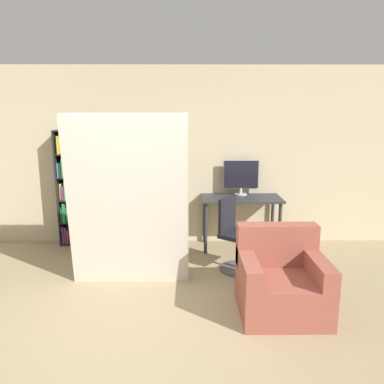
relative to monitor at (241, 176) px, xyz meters
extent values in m
plane|color=#9E8966|center=(-1.28, -2.56, -1.07)|extent=(16.00, 16.00, 0.00)
cube|color=#C6B793|center=(-1.28, 0.14, 0.28)|extent=(8.00, 0.06, 2.70)
cube|color=#2D2D33|center=(-0.02, -0.19, -0.31)|extent=(1.19, 0.60, 0.03)
cylinder|color=#2D2D33|center=(-0.55, -0.43, -0.70)|extent=(0.05, 0.05, 0.75)
cylinder|color=#2D2D33|center=(0.52, -0.43, -0.70)|extent=(0.05, 0.05, 0.75)
cylinder|color=#2D2D33|center=(-0.55, 0.05, -0.70)|extent=(0.05, 0.05, 0.75)
cylinder|color=#2D2D33|center=(0.52, 0.05, -0.70)|extent=(0.05, 0.05, 0.75)
cylinder|color=#B7B7BC|center=(0.00, 0.00, -0.28)|extent=(0.19, 0.19, 0.02)
cylinder|color=#B7B7BC|center=(0.00, 0.00, -0.23)|extent=(0.04, 0.04, 0.09)
cube|color=#B7B7BC|center=(0.00, 0.00, 0.02)|extent=(0.54, 0.02, 0.44)
cube|color=black|center=(0.00, 0.00, 0.02)|extent=(0.52, 0.03, 0.42)
cylinder|color=#4C4C51|center=(-0.13, -1.04, -1.06)|extent=(0.52, 0.52, 0.03)
cylinder|color=#4C4C51|center=(-0.13, -1.04, -0.83)|extent=(0.05, 0.05, 0.42)
cube|color=black|center=(-0.13, -1.04, -0.60)|extent=(0.61, 0.61, 0.05)
cube|color=black|center=(-0.30, -0.92, -0.35)|extent=(0.26, 0.35, 0.45)
cube|color=black|center=(-2.77, -0.02, -0.19)|extent=(0.02, 0.26, 1.76)
cube|color=black|center=(-2.09, -0.02, -0.19)|extent=(0.02, 0.26, 1.76)
cube|color=black|center=(-2.43, 0.10, -0.19)|extent=(0.69, 0.02, 1.76)
cube|color=black|center=(-2.43, -0.02, -1.06)|extent=(0.66, 0.22, 0.02)
cube|color=black|center=(-2.43, -0.02, -0.71)|extent=(0.66, 0.22, 0.02)
cube|color=black|center=(-2.43, -0.02, -0.37)|extent=(0.66, 0.22, 0.02)
cube|color=black|center=(-2.43, -0.02, -0.02)|extent=(0.66, 0.22, 0.02)
cube|color=black|center=(-2.43, -0.02, 0.33)|extent=(0.66, 0.22, 0.02)
cube|color=black|center=(-2.43, -0.02, 0.68)|extent=(0.66, 0.22, 0.02)
cube|color=#7A2D84|center=(-2.74, -0.02, -0.92)|extent=(0.03, 0.16, 0.27)
cube|color=#7A2D84|center=(-2.70, -0.01, -0.93)|extent=(0.02, 0.16, 0.26)
cube|color=brown|center=(-2.67, -0.02, -0.95)|extent=(0.02, 0.14, 0.21)
cube|color=red|center=(-2.63, -0.03, -0.95)|extent=(0.03, 0.13, 0.21)
cube|color=orange|center=(-2.60, -0.05, -0.94)|extent=(0.03, 0.12, 0.22)
cube|color=silver|center=(-2.56, -0.01, -0.92)|extent=(0.03, 0.18, 0.28)
cube|color=#287A38|center=(-2.74, -0.01, -0.59)|extent=(0.02, 0.19, 0.23)
cube|color=#287A38|center=(-2.70, -0.03, -0.56)|extent=(0.04, 0.16, 0.29)
cube|color=#287A38|center=(-2.66, 0.01, -0.60)|extent=(0.03, 0.17, 0.21)
cube|color=#7A2D84|center=(-2.63, 0.02, -0.58)|extent=(0.04, 0.14, 0.25)
cube|color=brown|center=(-2.59, 0.00, -0.59)|extent=(0.02, 0.19, 0.24)
cube|color=gold|center=(-2.73, 0.01, -0.23)|extent=(0.03, 0.17, 0.25)
cube|color=#7A2D84|center=(-2.69, -0.02, -0.25)|extent=(0.03, 0.14, 0.21)
cube|color=teal|center=(-2.65, -0.03, -0.22)|extent=(0.04, 0.16, 0.28)
cube|color=#1E4C9E|center=(-2.62, -0.02, -0.24)|extent=(0.02, 0.17, 0.24)
cube|color=#287A38|center=(-2.60, -0.04, -0.24)|extent=(0.02, 0.15, 0.23)
cube|color=#1E4C9E|center=(-2.57, 0.00, -0.23)|extent=(0.03, 0.12, 0.26)
cube|color=teal|center=(-2.74, -0.04, 0.10)|extent=(0.02, 0.16, 0.21)
cube|color=#232328|center=(-2.71, -0.03, 0.10)|extent=(0.03, 0.17, 0.22)
cube|color=#287A38|center=(-2.67, -0.03, 0.13)|extent=(0.04, 0.16, 0.28)
cube|color=orange|center=(-2.63, 0.03, 0.10)|extent=(0.02, 0.12, 0.22)
cube|color=orange|center=(-2.60, -0.06, 0.10)|extent=(0.03, 0.13, 0.21)
cube|color=#1E4C9E|center=(-2.56, -0.02, 0.12)|extent=(0.03, 0.18, 0.25)
cube|color=gold|center=(-2.52, -0.04, 0.13)|extent=(0.04, 0.14, 0.28)
cube|color=#287A38|center=(-2.74, 0.00, 0.44)|extent=(0.02, 0.17, 0.20)
cube|color=gold|center=(-2.71, -0.04, 0.47)|extent=(0.02, 0.18, 0.26)
cube|color=silver|center=(-2.67, 0.02, 0.45)|extent=(0.04, 0.13, 0.22)
cube|color=#232328|center=(-2.63, 0.00, 0.44)|extent=(0.03, 0.18, 0.20)
cube|color=orange|center=(-2.59, 0.00, 0.49)|extent=(0.02, 0.17, 0.30)
cube|color=beige|center=(-1.49, -1.40, -0.07)|extent=(1.38, 0.37, 2.00)
cube|color=beige|center=(-0.80, -1.40, -0.07)|extent=(0.01, 0.37, 1.96)
cube|color=#934C3D|center=(0.15, -2.11, -0.87)|extent=(0.85, 0.80, 0.40)
cube|color=#934C3D|center=(0.15, -1.81, -0.45)|extent=(0.85, 0.20, 0.45)
cube|color=#934C3D|center=(-0.20, -2.11, -0.57)|extent=(0.16, 0.80, 0.20)
cube|color=#934C3D|center=(0.49, -2.11, -0.57)|extent=(0.16, 0.80, 0.20)
camera|label=1|loc=(-0.78, -5.60, 0.92)|focal=35.00mm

